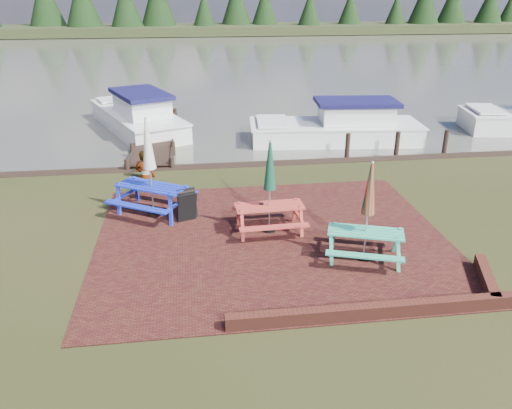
{
  "coord_description": "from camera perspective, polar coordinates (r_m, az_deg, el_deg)",
  "views": [
    {
      "loc": [
        -1.94,
        -10.4,
        6.01
      ],
      "look_at": [
        -0.42,
        1.01,
        1.0
      ],
      "focal_mm": 35.0,
      "sensor_mm": 36.0,
      "label": 1
    }
  ],
  "objects": [
    {
      "name": "picnic_table_red",
      "position": [
        13.06,
        1.56,
        0.37
      ],
      "size": [
        1.85,
        1.66,
        2.5
      ],
      "rotation": [
        0.0,
        0.0,
        0.03
      ],
      "color": "#B1362D",
      "rests_on": "ground"
    },
    {
      "name": "person",
      "position": [
        17.37,
        -12.77,
        5.99
      ],
      "size": [
        0.77,
        0.59,
        1.9
      ],
      "primitive_type": "imported",
      "rotation": [
        0.0,
        0.0,
        2.93
      ],
      "color": "gray",
      "rests_on": "ground"
    },
    {
      "name": "jetty",
      "position": [
        22.52,
        -11.38,
        7.89
      ],
      "size": [
        1.76,
        9.08,
        1.0
      ],
      "color": "black",
      "rests_on": "ground"
    },
    {
      "name": "boat_near",
      "position": [
        22.23,
        9.44,
        8.58
      ],
      "size": [
        7.55,
        3.21,
        1.99
      ],
      "rotation": [
        0.0,
        0.0,
        1.48
      ],
      "color": "silver",
      "rests_on": "ground"
    },
    {
      "name": "water",
      "position": [
        47.82,
        -5.39,
        16.21
      ],
      "size": [
        120.0,
        60.0,
        0.02
      ],
      "primitive_type": "cube",
      "color": "#47453D",
      "rests_on": "ground"
    },
    {
      "name": "picnic_table_teal",
      "position": [
        12.0,
        12.49,
        -2.5
      ],
      "size": [
        2.18,
        2.05,
        2.45
      ],
      "rotation": [
        0.0,
        0.0,
        -0.33
      ],
      "color": "teal",
      "rests_on": "ground"
    },
    {
      "name": "picnic_table_blue",
      "position": [
        14.43,
        -11.9,
        2.6
      ],
      "size": [
        2.65,
        2.57,
        2.8
      ],
      "rotation": [
        0.0,
        0.0,
        -0.54
      ],
      "color": "#1728AE",
      "rests_on": "ground"
    },
    {
      "name": "brick_wall",
      "position": [
        10.71,
        16.55,
        -10.76
      ],
      "size": [
        6.21,
        1.79,
        0.3
      ],
      "color": "#4C1E16",
      "rests_on": "ground"
    },
    {
      "name": "far_treeline",
      "position": [
        76.47,
        -6.55,
        21.35
      ],
      "size": [
        120.0,
        10.0,
        8.1
      ],
      "color": "black",
      "rests_on": "ground"
    },
    {
      "name": "boat_jetty",
      "position": [
        24.32,
        -13.32,
        9.66
      ],
      "size": [
        5.17,
        7.76,
        2.13
      ],
      "rotation": [
        0.0,
        0.0,
        0.4
      ],
      "color": "silver",
      "rests_on": "ground"
    },
    {
      "name": "paving",
      "position": [
        13.03,
        1.86,
        -3.92
      ],
      "size": [
        9.0,
        7.5,
        0.02
      ],
      "primitive_type": "cube",
      "color": "#361211",
      "rests_on": "ground"
    },
    {
      "name": "ground",
      "position": [
        12.17,
        2.62,
        -6.11
      ],
      "size": [
        120.0,
        120.0,
        0.0
      ],
      "primitive_type": "plane",
      "color": "black",
      "rests_on": "ground"
    },
    {
      "name": "chalkboard",
      "position": [
        14.0,
        -7.86,
        -0.12
      ],
      "size": [
        0.58,
        0.68,
        0.87
      ],
      "rotation": [
        0.0,
        0.0,
        0.36
      ],
      "color": "black",
      "rests_on": "ground"
    }
  ]
}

